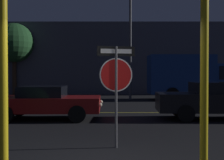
{
  "coord_description": "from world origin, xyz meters",
  "views": [
    {
      "loc": [
        0.24,
        -5.17,
        1.66
      ],
      "look_at": [
        0.26,
        4.12,
        1.49
      ],
      "focal_mm": 50.0,
      "sensor_mm": 36.0,
      "label": 1
    }
  ],
  "objects_px": {
    "stop_sign": "(115,76)",
    "passing_car_3": "(220,100)",
    "yellow_pole_left": "(2,72)",
    "delivery_truck": "(199,76)",
    "passing_car_2": "(45,102)",
    "tree_0": "(13,43)",
    "street_lamp": "(130,26)",
    "yellow_pole_right": "(203,73)"
  },
  "relations": [
    {
      "from": "yellow_pole_left",
      "to": "tree_0",
      "type": "xyz_separation_m",
      "value": [
        -6.17,
        20.22,
        2.45
      ]
    },
    {
      "from": "stop_sign",
      "to": "yellow_pole_left",
      "type": "xyz_separation_m",
      "value": [
        -1.75,
        -2.26,
        0.06
      ]
    },
    {
      "from": "passing_car_2",
      "to": "tree_0",
      "type": "height_order",
      "value": "tree_0"
    },
    {
      "from": "yellow_pole_left",
      "to": "street_lamp",
      "type": "distance_m",
      "value": 15.99
    },
    {
      "from": "stop_sign",
      "to": "yellow_pole_left",
      "type": "bearing_deg",
      "value": -140.69
    },
    {
      "from": "yellow_pole_right",
      "to": "yellow_pole_left",
      "type": "bearing_deg",
      "value": 178.6
    },
    {
      "from": "stop_sign",
      "to": "passing_car_2",
      "type": "relative_size",
      "value": 0.56
    },
    {
      "from": "passing_car_2",
      "to": "delivery_truck",
      "type": "height_order",
      "value": "delivery_truck"
    },
    {
      "from": "yellow_pole_right",
      "to": "passing_car_2",
      "type": "height_order",
      "value": "yellow_pole_right"
    },
    {
      "from": "delivery_truck",
      "to": "street_lamp",
      "type": "relative_size",
      "value": 0.8
    },
    {
      "from": "delivery_truck",
      "to": "tree_0",
      "type": "relative_size",
      "value": 1.15
    },
    {
      "from": "stop_sign",
      "to": "passing_car_3",
      "type": "distance_m",
      "value": 6.0
    },
    {
      "from": "yellow_pole_right",
      "to": "street_lamp",
      "type": "distance_m",
      "value": 15.81
    },
    {
      "from": "delivery_truck",
      "to": "street_lamp",
      "type": "xyz_separation_m",
      "value": [
        -4.51,
        -0.0,
        3.19
      ]
    },
    {
      "from": "stop_sign",
      "to": "passing_car_2",
      "type": "distance_m",
      "value": 5.21
    },
    {
      "from": "yellow_pole_right",
      "to": "delivery_truck",
      "type": "bearing_deg",
      "value": 74.47
    },
    {
      "from": "stop_sign",
      "to": "yellow_pole_right",
      "type": "distance_m",
      "value": 2.67
    },
    {
      "from": "yellow_pole_left",
      "to": "delivery_truck",
      "type": "distance_m",
      "value": 17.1
    },
    {
      "from": "street_lamp",
      "to": "tree_0",
      "type": "bearing_deg",
      "value": 152.05
    },
    {
      "from": "passing_car_2",
      "to": "stop_sign",
      "type": "bearing_deg",
      "value": 29.04
    },
    {
      "from": "stop_sign",
      "to": "delivery_truck",
      "type": "height_order",
      "value": "delivery_truck"
    },
    {
      "from": "yellow_pole_left",
      "to": "tree_0",
      "type": "bearing_deg",
      "value": 106.98
    },
    {
      "from": "passing_car_2",
      "to": "street_lamp",
      "type": "xyz_separation_m",
      "value": [
        3.63,
        8.73,
        4.11
      ]
    },
    {
      "from": "passing_car_2",
      "to": "tree_0",
      "type": "relative_size",
      "value": 0.71
    },
    {
      "from": "yellow_pole_right",
      "to": "tree_0",
      "type": "xyz_separation_m",
      "value": [
        -9.21,
        20.29,
        2.47
      ]
    },
    {
      "from": "stop_sign",
      "to": "street_lamp",
      "type": "bearing_deg",
      "value": 72.22
    },
    {
      "from": "yellow_pole_left",
      "to": "delivery_truck",
      "type": "xyz_separation_m",
      "value": [
        7.35,
        15.44,
        -0.14
      ]
    },
    {
      "from": "yellow_pole_left",
      "to": "street_lamp",
      "type": "xyz_separation_m",
      "value": [
        2.84,
        15.44,
        3.06
      ]
    },
    {
      "from": "passing_car_2",
      "to": "delivery_truck",
      "type": "xyz_separation_m",
      "value": [
        8.14,
        8.74,
        0.91
      ]
    },
    {
      "from": "delivery_truck",
      "to": "street_lamp",
      "type": "bearing_deg",
      "value": -90.56
    },
    {
      "from": "delivery_truck",
      "to": "tree_0",
      "type": "xyz_separation_m",
      "value": [
        -13.52,
        4.78,
        2.59
      ]
    },
    {
      "from": "yellow_pole_left",
      "to": "street_lamp",
      "type": "height_order",
      "value": "street_lamp"
    },
    {
      "from": "yellow_pole_right",
      "to": "street_lamp",
      "type": "bearing_deg",
      "value": 90.73
    },
    {
      "from": "street_lamp",
      "to": "tree_0",
      "type": "relative_size",
      "value": 1.43
    },
    {
      "from": "yellow_pole_left",
      "to": "passing_car_3",
      "type": "distance_m",
      "value": 8.83
    },
    {
      "from": "delivery_truck",
      "to": "passing_car_3",
      "type": "bearing_deg",
      "value": -11.45
    },
    {
      "from": "passing_car_3",
      "to": "delivery_truck",
      "type": "xyz_separation_m",
      "value": [
        1.67,
        8.74,
        0.85
      ]
    },
    {
      "from": "stop_sign",
      "to": "yellow_pole_right",
      "type": "relative_size",
      "value": 0.68
    },
    {
      "from": "delivery_truck",
      "to": "tree_0",
      "type": "bearing_deg",
      "value": -110.07
    },
    {
      "from": "delivery_truck",
      "to": "tree_0",
      "type": "distance_m",
      "value": 14.57
    },
    {
      "from": "passing_car_3",
      "to": "tree_0",
      "type": "height_order",
      "value": "tree_0"
    },
    {
      "from": "street_lamp",
      "to": "passing_car_3",
      "type": "bearing_deg",
      "value": -72.02
    }
  ]
}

